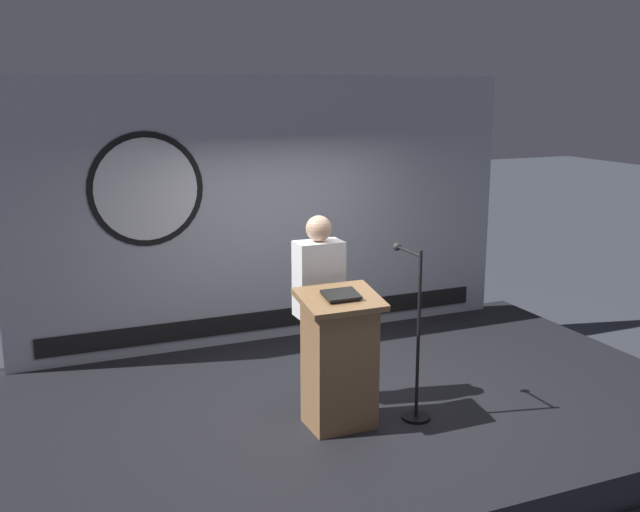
# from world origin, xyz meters

# --- Properties ---
(ground_plane) EXTENTS (40.00, 40.00, 0.00)m
(ground_plane) POSITION_xyz_m (0.00, 0.00, 0.00)
(ground_plane) COLOR #383D47
(stage_platform) EXTENTS (6.40, 4.00, 0.30)m
(stage_platform) POSITION_xyz_m (0.00, 0.00, 0.15)
(stage_platform) COLOR black
(stage_platform) RESTS_ON ground
(banner_display) EXTENTS (5.51, 0.12, 2.82)m
(banner_display) POSITION_xyz_m (-0.03, 1.85, 1.71)
(banner_display) COLOR #B2B7C1
(banner_display) RESTS_ON stage_platform
(podium) EXTENTS (0.64, 0.50, 1.14)m
(podium) POSITION_xyz_m (-0.25, -0.44, 0.86)
(podium) COLOR olive
(podium) RESTS_ON stage_platform
(speaker_person) EXTENTS (0.40, 0.26, 1.66)m
(speaker_person) POSITION_xyz_m (-0.22, 0.04, 1.15)
(speaker_person) COLOR black
(speaker_person) RESTS_ON stage_platform
(microphone_stand) EXTENTS (0.24, 0.55, 1.44)m
(microphone_stand) POSITION_xyz_m (0.39, -0.54, 0.81)
(microphone_stand) COLOR black
(microphone_stand) RESTS_ON stage_platform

